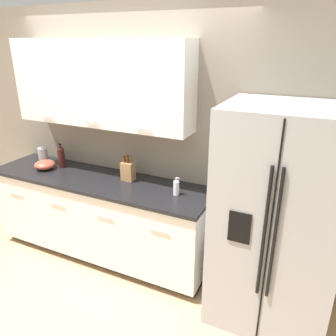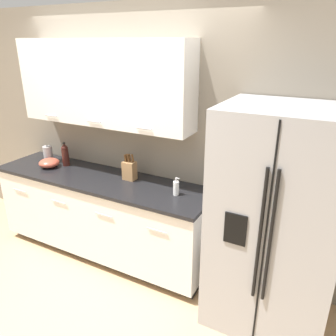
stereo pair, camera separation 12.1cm
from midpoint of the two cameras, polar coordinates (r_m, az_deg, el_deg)
The scene contains 9 objects.
ground_plane at distance 3.33m, azimuth -16.30°, elevation -22.30°, with size 14.00×14.00×0.00m, color tan.
wall_back at distance 3.46m, azimuth -6.42°, elevation 7.87°, with size 10.00×0.39×2.60m.
counter_unit at distance 3.69m, azimuth -10.38°, elevation -8.05°, with size 2.45×0.64×0.92m.
refrigerator at distance 2.76m, azimuth 19.36°, elevation -8.94°, with size 0.93×0.80×1.84m.
knife_block at distance 3.35m, azimuth -5.71°, elevation -0.33°, with size 0.13×0.09×0.28m.
wine_bottle at distance 3.86m, azimuth -16.61°, elevation 2.22°, with size 0.08×0.08×0.27m.
soap_dispenser at distance 3.01m, azimuth 2.56°, elevation -3.49°, with size 0.06×0.05×0.17m.
steel_canister at distance 4.07m, azimuth -19.36°, elevation 2.33°, with size 0.11×0.11×0.20m.
mixing_bowl at distance 3.90m, azimuth -19.15°, elevation 0.85°, with size 0.23×0.23×0.10m.
Camera 2 is at (1.89, -1.60, 2.25)m, focal length 35.00 mm.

